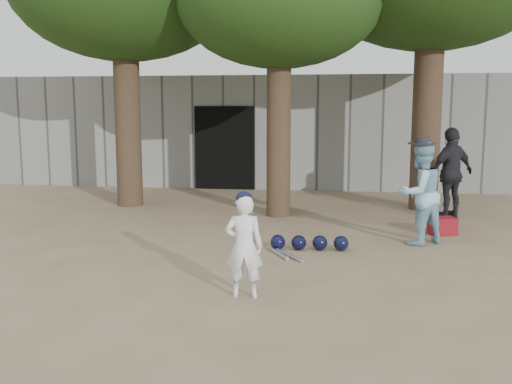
# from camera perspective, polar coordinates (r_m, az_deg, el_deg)

# --- Properties ---
(ground) EXTENTS (70.00, 70.00, 0.00)m
(ground) POSITION_cam_1_polar(r_m,az_deg,el_deg) (7.57, -5.62, -8.15)
(ground) COLOR #937C5E
(ground) RESTS_ON ground
(boy_player) EXTENTS (0.45, 0.32, 1.19)m
(boy_player) POSITION_cam_1_polar(r_m,az_deg,el_deg) (6.50, -1.20, -5.45)
(boy_player) COLOR white
(boy_player) RESTS_ON ground
(spectator_blue) EXTENTS (1.00, 0.95, 1.63)m
(spectator_blue) POSITION_cam_1_polar(r_m,az_deg,el_deg) (9.36, 16.08, -0.12)
(spectator_blue) COLOR #91C7E1
(spectator_blue) RESTS_ON ground
(spectator_dark) EXTENTS (1.10, 0.96, 1.78)m
(spectator_dark) POSITION_cam_1_polar(r_m,az_deg,el_deg) (11.78, 18.95, 1.81)
(spectator_dark) COLOR black
(spectator_dark) RESTS_ON ground
(red_bag) EXTENTS (0.49, 0.42, 0.30)m
(red_bag) POSITION_cam_1_polar(r_m,az_deg,el_deg) (10.27, 18.14, -3.25)
(red_bag) COLOR maroon
(red_bag) RESTS_ON ground
(back_building) EXTENTS (16.00, 5.24, 3.00)m
(back_building) POSITION_cam_1_polar(r_m,az_deg,el_deg) (17.48, 2.34, 6.27)
(back_building) COLOR gray
(back_building) RESTS_ON ground
(helmet_row) EXTENTS (1.19, 0.29, 0.23)m
(helmet_row) POSITION_cam_1_polar(r_m,az_deg,el_deg) (8.76, 5.35, -5.06)
(helmet_row) COLOR black
(helmet_row) RESTS_ON ground
(bat_pile) EXTENTS (0.60, 0.76, 0.06)m
(bat_pile) POSITION_cam_1_polar(r_m,az_deg,el_deg) (8.41, 2.78, -6.22)
(bat_pile) COLOR #BAB9C1
(bat_pile) RESTS_ON ground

